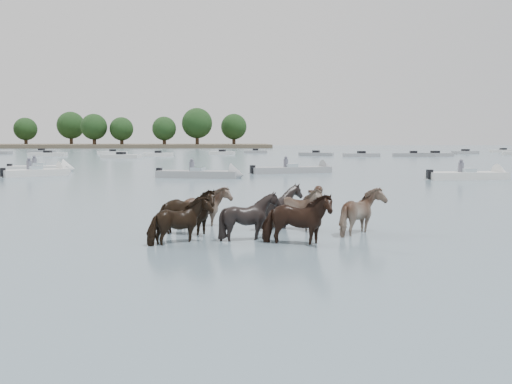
{
  "coord_description": "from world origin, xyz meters",
  "views": [
    {
      "loc": [
        -1.41,
        -12.47,
        2.67
      ],
      "look_at": [
        -0.67,
        3.42,
        1.1
      ],
      "focal_mm": 38.26,
      "sensor_mm": 36.0,
      "label": 1
    }
  ],
  "objects": [
    {
      "name": "motorboat_c",
      "position": [
        4.08,
        29.75,
        0.22
      ],
      "size": [
        6.88,
        3.27,
        1.92
      ],
      "rotation": [
        0.0,
        0.0,
        0.26
      ],
      "color": "gray",
      "rests_on": "ground"
    },
    {
      "name": "motorboat_a",
      "position": [
        -14.77,
        27.46,
        0.23
      ],
      "size": [
        4.82,
        4.08,
        1.92
      ],
      "rotation": [
        0.0,
        0.0,
        0.62
      ],
      "color": "silver",
      "rests_on": "ground"
    },
    {
      "name": "pony_herd",
      "position": [
        -0.6,
        2.44,
        0.53
      ],
      "size": [
        6.74,
        4.3,
        1.54
      ],
      "color": "black",
      "rests_on": "ground"
    },
    {
      "name": "swimming_pony",
      "position": [
        2.89,
        14.24,
        0.1
      ],
      "size": [
        0.72,
        0.44,
        0.44
      ],
      "color": "black",
      "rests_on": "ground"
    },
    {
      "name": "motorboat_d",
      "position": [
        14.87,
        22.61,
        0.23
      ],
      "size": [
        5.8,
        2.01,
        1.92
      ],
      "rotation": [
        0.0,
        0.0,
        0.07
      ],
      "color": "silver",
      "rests_on": "ground"
    },
    {
      "name": "ground",
      "position": [
        0.0,
        0.0,
        0.0
      ],
      "size": [
        400.0,
        400.0,
        0.0
      ],
      "primitive_type": "plane",
      "color": "slate",
      "rests_on": "ground"
    },
    {
      "name": "distant_flotilla",
      "position": [
        -0.03,
        74.81,
        0.26
      ],
      "size": [
        106.38,
        29.51,
        0.93
      ],
      "color": "silver",
      "rests_on": "ground"
    },
    {
      "name": "motorboat_f",
      "position": [
        -16.08,
        32.32,
        0.23
      ],
      "size": [
        5.26,
        2.13,
        1.92
      ],
      "rotation": [
        0.0,
        0.0,
        0.11
      ],
      "color": "silver",
      "rests_on": "ground"
    },
    {
      "name": "motorboat_b",
      "position": [
        -2.87,
        24.62,
        0.22
      ],
      "size": [
        6.19,
        2.79,
        1.92
      ],
      "rotation": [
        0.0,
        0.0,
        -0.21
      ],
      "color": "gray",
      "rests_on": "ground"
    }
  ]
}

